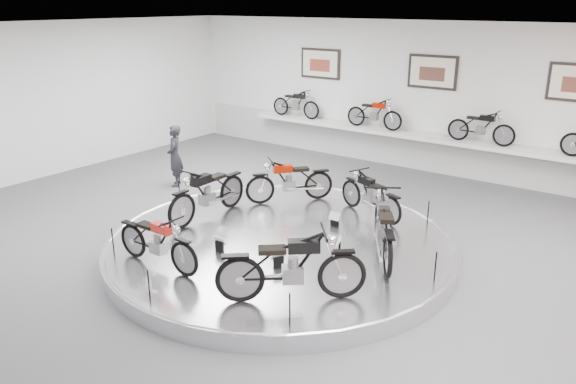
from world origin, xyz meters
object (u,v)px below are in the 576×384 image
Objects in this scene: display_platform at (280,246)px; bike_c at (290,180)px; bike_d at (208,192)px; bike_e at (157,241)px; bike_f at (291,266)px; visitor at (175,156)px; shelf at (423,137)px; bike_b at (371,195)px; bike_a at (383,226)px.

display_platform is 2.14m from bike_c.
bike_d is 1.18× the size of bike_e.
bike_f reaches higher than bike_e.
bike_c is at bearing 121.11° from display_platform.
display_platform is 4.94m from visitor.
bike_d is (-1.82, -6.39, -0.16)m from shelf.
bike_d is at bearing 19.08° from visitor.
display_platform is 3.88× the size of bike_c.
bike_b reaches higher than shelf.
display_platform is at bearing 65.36° from bike_e.
bike_c reaches higher than bike_e.
bike_e is at bearing 88.41° from bike_b.
bike_a reaches higher than shelf.
shelf is 6.04× the size of bike_d.
bike_f is (2.42, 0.39, 0.10)m from bike_e.
bike_b is 0.93× the size of bike_c.
bike_c is 1.06× the size of visitor.
shelf is at bearing 163.74° from bike_d.
bike_d is at bearing -105.92° from shelf.
bike_f is (0.72, -3.74, 0.10)m from bike_b.
bike_a is at bearing 41.46° from bike_e.
shelf reaches higher than display_platform.
display_platform is 2.04m from bike_a.
bike_a is 1.24× the size of bike_b.
bike_c is 3.84m from bike_e.
display_platform is at bearing 30.22° from visitor.
visitor is (-4.59, 1.71, 0.63)m from display_platform.
visitor is at bearing 159.61° from display_platform.
bike_c is at bearing 91.29° from bike_e.
bike_e is (-0.94, -2.09, 0.60)m from display_platform.
bike_b is 0.84× the size of bike_d.
bike_e is at bearing -114.24° from display_platform.
display_platform is 2.37m from bike_e.
bike_d is 0.97× the size of bike_f.
bike_e reaches higher than shelf.
shelf is 7.09× the size of visitor.
shelf is 5.89× the size of bike_f.
bike_a is 2.16m from bike_f.
bike_b is (0.76, -4.36, -0.25)m from shelf.
bike_f is (3.30, -1.71, 0.01)m from bike_d.
bike_c reaches higher than bike_b.
shelf is at bearing 59.54° from bike_f.
bike_f reaches higher than display_platform.
bike_f is at bearing -48.99° from display_platform.
bike_e is (-2.81, -2.52, -0.10)m from bike_a.
bike_a is 3.77m from bike_e.
bike_c is 1.07× the size of bike_e.
bike_d is at bearing 111.86° from bike_f.
bike_c is 1.90m from bike_d.
bike_f reaches higher than bike_c.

